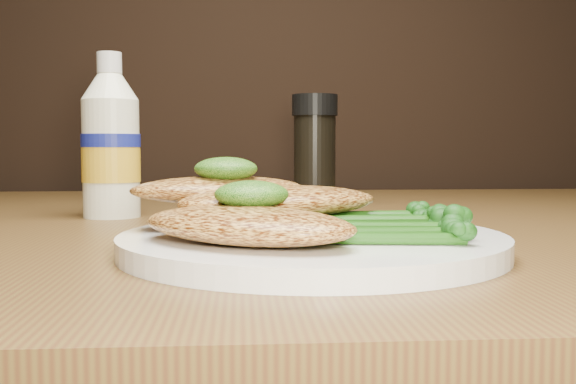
{
  "coord_description": "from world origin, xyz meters",
  "views": [
    {
      "loc": [
        0.03,
        0.42,
        0.82
      ],
      "look_at": [
        0.07,
        0.85,
        0.79
      ],
      "focal_mm": 41.8,
      "sensor_mm": 36.0,
      "label": 1
    }
  ],
  "objects": [
    {
      "name": "plate",
      "position": [
        0.08,
        0.85,
        0.76
      ],
      "size": [
        0.25,
        0.25,
        0.01
      ],
      "primitive_type": "cylinder",
      "color": "white",
      "rests_on": "dining_table"
    },
    {
      "name": "chicken_front",
      "position": [
        0.04,
        0.8,
        0.77
      ],
      "size": [
        0.15,
        0.14,
        0.02
      ],
      "primitive_type": "ellipsoid",
      "rotation": [
        0.0,
        0.0,
        -0.61
      ],
      "color": "gold",
      "rests_on": "plate"
    },
    {
      "name": "chicken_mid",
      "position": [
        0.06,
        0.86,
        0.78
      ],
      "size": [
        0.15,
        0.11,
        0.02
      ],
      "primitive_type": "ellipsoid",
      "rotation": [
        0.0,
        0.0,
        0.34
      ],
      "color": "gold",
      "rests_on": "plate"
    },
    {
      "name": "chicken_back",
      "position": [
        0.02,
        0.88,
        0.79
      ],
      "size": [
        0.13,
        0.09,
        0.02
      ],
      "primitive_type": "ellipsoid",
      "rotation": [
        0.0,
        0.0,
        0.22
      ],
      "color": "gold",
      "rests_on": "plate"
    },
    {
      "name": "pesto_front",
      "position": [
        0.04,
        0.82,
        0.79
      ],
      "size": [
        0.05,
        0.05,
        0.02
      ],
      "primitive_type": "ellipsoid",
      "rotation": [
        0.0,
        0.0,
        0.25
      ],
      "color": "black",
      "rests_on": "chicken_front"
    },
    {
      "name": "pesto_back",
      "position": [
        0.02,
        0.88,
        0.8
      ],
      "size": [
        0.05,
        0.05,
        0.02
      ],
      "primitive_type": "ellipsoid",
      "rotation": [
        0.0,
        0.0,
        -0.3
      ],
      "color": "black",
      "rests_on": "chicken_back"
    },
    {
      "name": "broccolini_bundle",
      "position": [
        0.12,
        0.84,
        0.77
      ],
      "size": [
        0.15,
        0.13,
        0.02
      ],
      "primitive_type": null,
      "rotation": [
        0.0,
        0.0,
        -0.32
      ],
      "color": "#1B4910",
      "rests_on": "plate"
    },
    {
      "name": "mayo_bottle",
      "position": [
        -0.09,
        1.08,
        0.83
      ],
      "size": [
        0.06,
        0.06,
        0.16
      ],
      "primitive_type": null,
      "rotation": [
        0.0,
        0.0,
        -0.11
      ],
      "color": "white",
      "rests_on": "dining_table"
    },
    {
      "name": "pepper_grinder",
      "position": [
        0.12,
        1.18,
        0.81
      ],
      "size": [
        0.07,
        0.07,
        0.13
      ],
      "primitive_type": null,
      "rotation": [
        0.0,
        0.0,
        -0.32
      ],
      "color": "black",
      "rests_on": "dining_table"
    }
  ]
}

